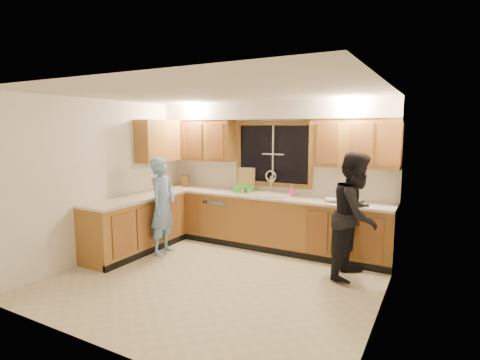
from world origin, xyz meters
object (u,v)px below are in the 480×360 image
object	(u,v)px
woman	(356,215)
dish_crate	(243,189)
knife_block	(186,181)
soap_bottle	(292,191)
man	(163,206)
dishwasher	(223,218)
sink	(266,198)
bowl	(332,200)
stove	(110,233)

from	to	relation	value
woman	dish_crate	distance (m)	2.16
knife_block	soap_bottle	xyz separation A→B (m)	(2.21, 0.00, -0.02)
man	soap_bottle	bearing A→B (deg)	-66.84
knife_block	dishwasher	bearing A→B (deg)	-12.85
woman	soap_bottle	bearing A→B (deg)	66.07
dishwasher	woman	bearing A→B (deg)	-13.71
dishwasher	soap_bottle	bearing A→B (deg)	4.56
sink	bowl	bearing A→B (deg)	-4.13
dishwasher	sink	bearing A→B (deg)	0.99
stove	woman	distance (m)	3.66
man	knife_block	distance (m)	1.29
soap_bottle	woman	bearing A→B (deg)	-30.74
bowl	sink	bearing A→B (deg)	175.87
stove	bowl	bearing A→B (deg)	30.42
sink	soap_bottle	world-z (taller)	sink
sink	dishwasher	bearing A→B (deg)	-179.01
stove	bowl	size ratio (longest dim) A/B	3.98
dish_crate	soap_bottle	distance (m)	0.89
dishwasher	stove	xyz separation A→B (m)	(-0.95, -1.81, 0.04)
sink	knife_block	xyz separation A→B (m)	(-1.77, 0.09, 0.16)
sink	man	size ratio (longest dim) A/B	0.54
knife_block	dish_crate	bearing A→B (deg)	-10.90
woman	dishwasher	bearing A→B (deg)	83.10
sink	dish_crate	size ratio (longest dim) A/B	3.17
dishwasher	soap_bottle	distance (m)	1.43
sink	woman	distance (m)	1.74
man	bowl	distance (m)	2.71
sink	bowl	xyz separation A→B (m)	(1.16, -0.08, 0.08)
dish_crate	knife_block	bearing A→B (deg)	175.70
stove	man	xyz separation A→B (m)	(0.46, 0.71, 0.34)
dishwasher	soap_bottle	xyz separation A→B (m)	(1.29, 0.10, 0.60)
man	bowl	xyz separation A→B (m)	(2.51, 1.03, 0.15)
sink	woman	size ratio (longest dim) A/B	0.49
man	knife_block	bearing A→B (deg)	8.85
stove	dish_crate	xyz separation A→B (m)	(1.36, 1.81, 0.53)
knife_block	man	bearing A→B (deg)	-76.95
stove	soap_bottle	distance (m)	3.00
dishwasher	man	world-z (taller)	man
woman	knife_block	xyz separation A→B (m)	(-3.40, 0.71, 0.16)
stove	dish_crate	bearing A→B (deg)	53.09
bowl	dishwasher	bearing A→B (deg)	178.03
sink	woman	bearing A→B (deg)	-20.82
stove	woman	world-z (taller)	woman
dishwasher	bowl	distance (m)	2.09
stove	soap_bottle	world-z (taller)	soap_bottle
dishwasher	woman	size ratio (longest dim) A/B	0.47
knife_block	bowl	bearing A→B (deg)	-9.92
bowl	man	bearing A→B (deg)	-157.72
dishwasher	knife_block	distance (m)	1.11
dishwasher	woman	world-z (taller)	woman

